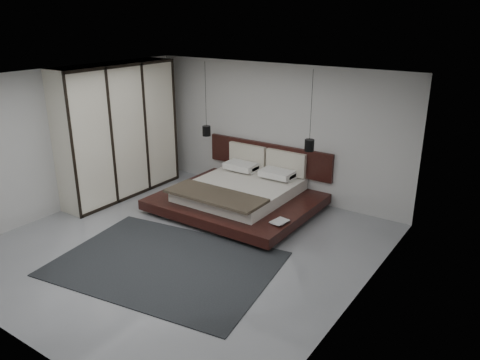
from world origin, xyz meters
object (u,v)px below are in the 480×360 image
Objects in this scene: pendant_right at (309,145)px; wardrobe at (119,131)px; lattice_screen at (155,123)px; bed at (241,194)px; rug at (166,264)px; pendant_left at (207,131)px.

wardrobe is at bearing -161.46° from pendant_right.
bed is at bearing -11.01° from lattice_screen.
lattice_screen is 0.91× the size of wardrobe.
lattice_screen is at bearing 168.99° from bed.
wardrobe is at bearing 148.48° from rug.
rug is at bearing -83.24° from bed.
wardrobe is at bearing -136.47° from pendant_left.
pendant_right reaches higher than rug.
bed is (2.83, -0.55, -1.00)m from lattice_screen.
wardrobe is at bearing -79.32° from lattice_screen.
lattice_screen is 4.06m from pendant_right.
pendant_left reaches higher than wardrobe.
pendant_left is (1.60, -0.06, 0.04)m from lattice_screen.
lattice_screen is 1.72× the size of pendant_right.
pendant_right is at bearing 21.79° from bed.
pendant_right is at bearing 18.54° from wardrobe.
lattice_screen reaches higher than rug.
lattice_screen is 1.60m from pendant_left.
rug is (2.88, -1.76, -1.39)m from wardrobe.
lattice_screen is 1.65× the size of pendant_left.
rug is (-0.93, -3.04, -1.40)m from pendant_right.
lattice_screen is at bearing 100.68° from wardrobe.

